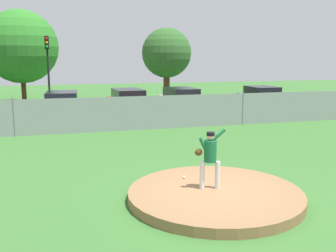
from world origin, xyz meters
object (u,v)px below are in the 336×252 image
Objects in this scene: parked_car_champagne at (181,101)px; parked_car_slate at (262,99)px; baseball at (184,177)px; pitcher_youth at (210,154)px; traffic_light_near at (48,60)px; parked_car_white at (62,107)px; parked_car_red at (128,103)px; traffic_cone_orange at (93,109)px.

parked_car_champagne is 5.80m from parked_car_slate.
parked_car_slate is at bearing 53.18° from baseball.
pitcher_youth is 0.31× the size of traffic_light_near.
traffic_light_near reaches higher than pitcher_youth.
traffic_light_near is (-14.10, 4.28, 2.66)m from parked_car_slate.
traffic_light_near reaches higher than parked_car_white.
parked_car_red is at bearing 179.38° from parked_car_slate.
baseball is 16.90m from parked_car_slate.
parked_car_champagne is 0.95× the size of traffic_light_near.
parked_car_white is (-7.50, -0.82, -0.01)m from parked_car_champagne.
parked_car_champagne is at bearing 6.21° from parked_car_white.
baseball is at bearing -126.82° from parked_car_slate.
traffic_cone_orange is (-5.55, 2.17, -0.56)m from parked_car_champagne.
pitcher_youth is 0.34× the size of parked_car_white.
traffic_light_near is (-2.75, 1.94, 3.21)m from traffic_cone_orange.
pitcher_youth is 0.33× the size of parked_car_red.
parked_car_slate is 11.60m from traffic_cone_orange.
parked_car_white is 8.50× the size of traffic_cone_orange.
parked_car_slate is (10.12, 13.52, 0.53)m from baseball.
traffic_cone_orange is at bearing 168.31° from parked_car_slate.
parked_car_champagne is 0.99× the size of parked_car_red.
baseball is 13.66m from parked_car_red.
traffic_cone_orange is at bearing 56.71° from parked_car_white.
baseball is at bearing -107.52° from parked_car_champagne.
traffic_light_near is at bearing 153.70° from parked_car_champagne.
pitcher_youth reaches higher than parked_car_white.
parked_car_slate is 7.78× the size of traffic_cone_orange.
parked_car_champagne is at bearing 178.21° from parked_car_slate.
parked_car_white is 5.65m from traffic_light_near.
parked_car_white is at bearing -80.81° from traffic_light_near.
parked_car_white is 0.92× the size of traffic_light_near.
parked_car_champagne is 8.80× the size of traffic_cone_orange.
baseball is at bearing -85.60° from traffic_cone_orange.
parked_car_champagne is at bearing 72.48° from baseball.
pitcher_youth is 1.37m from baseball.
baseball is 0.02× the size of parked_car_red.
traffic_cone_orange is at bearing 158.68° from parked_car_champagne.
pitcher_youth is at bearing -69.60° from baseball.
parked_car_white is at bearing 104.33° from pitcher_youth.
pitcher_youth is at bearing -76.99° from traffic_light_near.
pitcher_youth reaches higher than parked_car_champagne.
baseball is 13.28m from parked_car_white.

